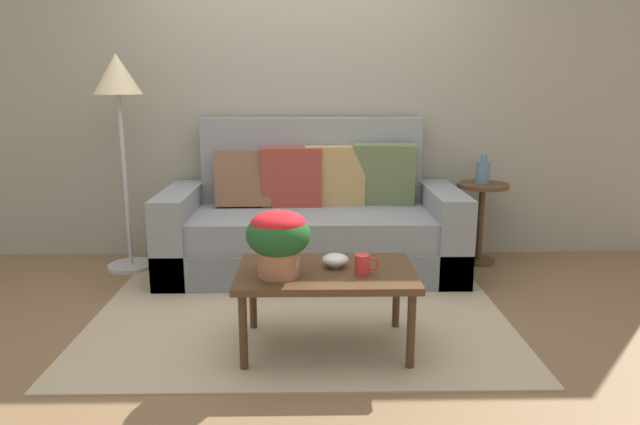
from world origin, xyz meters
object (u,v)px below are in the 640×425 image
floor_lamp (119,97)px  snack_bowl (335,260)px  coffee_mug (363,264)px  table_vase (483,172)px  potted_plant (278,236)px  coffee_table (326,278)px  side_table (481,209)px  couch (312,224)px

floor_lamp → snack_bowl: bearing=-41.3°
coffee_mug → table_vase: 1.84m
floor_lamp → potted_plant: bearing=-50.2°
potted_plant → coffee_mug: potted_plant is taller
snack_bowl → coffee_table: bearing=-135.7°
coffee_table → side_table: side_table is taller
coffee_mug → snack_bowl: size_ratio=0.91×
table_vase → potted_plant: bearing=-133.6°
couch → coffee_table: size_ratio=2.35×
couch → floor_lamp: bearing=177.9°
couch → side_table: couch is taller
coffee_mug → snack_bowl: coffee_mug is taller
couch → potted_plant: couch is taller
side_table → table_vase: bearing=128.8°
couch → coffee_mug: couch is taller
table_vase → side_table: bearing=-51.2°
coffee_table → table_vase: bearing=49.8°
coffee_table → table_vase: 1.91m
couch → coffee_table: couch is taller
floor_lamp → side_table: bearing=1.9°
couch → snack_bowl: size_ratio=15.44×
coffee_table → couch: bearing=93.0°
floor_lamp → snack_bowl: 2.11m
table_vase → floor_lamp: bearing=-177.9°
coffee_mug → couch: bearing=100.3°
coffee_table → coffee_mug: size_ratio=7.26×
couch → side_table: (1.29, 0.14, 0.08)m
side_table → potted_plant: bearing=-133.8°
couch → potted_plant: 1.41m
coffee_mug → side_table: bearing=55.3°
potted_plant → snack_bowl: size_ratio=2.38×
couch → table_vase: size_ratio=9.78×
snack_bowl → table_vase: size_ratio=0.63×
side_table → potted_plant: 2.11m
couch → coffee_mug: 1.39m
coffee_mug → table_vase: (1.03, 1.50, 0.23)m
floor_lamp → potted_plant: (1.19, -1.42, -0.63)m
couch → coffee_mug: (0.25, -1.36, 0.13)m
side_table → coffee_mug: 1.82m
floor_lamp → coffee_table: bearing=-43.3°
couch → floor_lamp: 1.63m
potted_plant → table_vase: table_vase is taller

